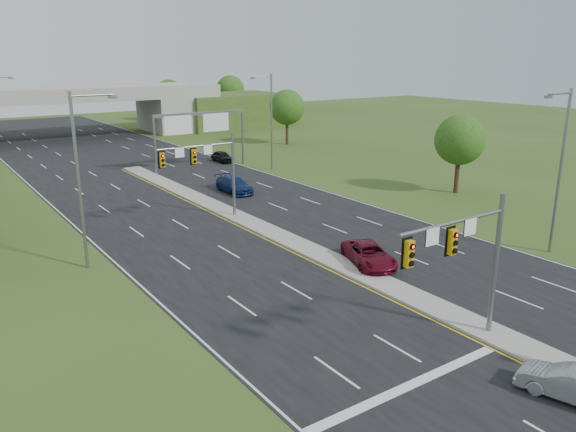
{
  "coord_description": "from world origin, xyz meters",
  "views": [
    {
      "loc": [
        -21.98,
        -14.71,
        13.02
      ],
      "look_at": [
        -2.19,
        13.95,
        3.0
      ],
      "focal_mm": 35.0,
      "sensor_mm": 36.0,
      "label": 1
    }
  ],
  "objects_px": {
    "signal_mast_near": "(468,251)",
    "car_silver": "(572,384)",
    "car_far_c": "(222,156)",
    "signal_mast_far": "(208,164)",
    "overpass": "(64,117)",
    "sign_gantry": "(199,125)",
    "car_far_b": "(234,185)",
    "car_far_a": "(369,255)"
  },
  "relations": [
    {
      "from": "signal_mast_near",
      "to": "car_far_b",
      "type": "relative_size",
      "value": 1.36
    },
    {
      "from": "car_far_b",
      "to": "signal_mast_near",
      "type": "bearing_deg",
      "value": -99.27
    },
    {
      "from": "signal_mast_far",
      "to": "car_far_b",
      "type": "bearing_deg",
      "value": 49.44
    },
    {
      "from": "sign_gantry",
      "to": "car_silver",
      "type": "height_order",
      "value": "sign_gantry"
    },
    {
      "from": "overpass",
      "to": "car_far_a",
      "type": "distance_m",
      "value": 69.93
    },
    {
      "from": "signal_mast_near",
      "to": "car_silver",
      "type": "height_order",
      "value": "signal_mast_near"
    },
    {
      "from": "car_silver",
      "to": "car_far_c",
      "type": "bearing_deg",
      "value": -120.93
    },
    {
      "from": "signal_mast_far",
      "to": "car_far_b",
      "type": "height_order",
      "value": "signal_mast_far"
    },
    {
      "from": "signal_mast_far",
      "to": "sign_gantry",
      "type": "relative_size",
      "value": 0.6
    },
    {
      "from": "signal_mast_near",
      "to": "car_far_a",
      "type": "distance_m",
      "value": 11.6
    },
    {
      "from": "car_silver",
      "to": "sign_gantry",
      "type": "bearing_deg",
      "value": -116.94
    },
    {
      "from": "signal_mast_near",
      "to": "car_far_c",
      "type": "xyz_separation_m",
      "value": [
        13.26,
        47.74,
        -4.03
      ]
    },
    {
      "from": "signal_mast_far",
      "to": "car_far_c",
      "type": "distance_m",
      "value": 26.63
    },
    {
      "from": "overpass",
      "to": "car_far_c",
      "type": "bearing_deg",
      "value": -71.21
    },
    {
      "from": "signal_mast_near",
      "to": "car_silver",
      "type": "bearing_deg",
      "value": -86.59
    },
    {
      "from": "overpass",
      "to": "sign_gantry",
      "type": "bearing_deg",
      "value": -79.21
    },
    {
      "from": "sign_gantry",
      "to": "car_far_b",
      "type": "relative_size",
      "value": 2.24
    },
    {
      "from": "signal_mast_near",
      "to": "signal_mast_far",
      "type": "relative_size",
      "value": 1.0
    },
    {
      "from": "overpass",
      "to": "car_far_a",
      "type": "relative_size",
      "value": 15.87
    },
    {
      "from": "signal_mast_near",
      "to": "sign_gantry",
      "type": "xyz_separation_m",
      "value": [
        8.95,
        44.99,
        0.51
      ]
    },
    {
      "from": "signal_mast_near",
      "to": "signal_mast_far",
      "type": "distance_m",
      "value": 25.0
    },
    {
      "from": "car_far_b",
      "to": "car_far_a",
      "type": "bearing_deg",
      "value": -94.91
    },
    {
      "from": "sign_gantry",
      "to": "car_far_b",
      "type": "height_order",
      "value": "sign_gantry"
    },
    {
      "from": "overpass",
      "to": "car_silver",
      "type": "distance_m",
      "value": 85.29
    },
    {
      "from": "sign_gantry",
      "to": "overpass",
      "type": "xyz_separation_m",
      "value": [
        -6.68,
        35.08,
        -1.69
      ]
    },
    {
      "from": "signal_mast_far",
      "to": "car_silver",
      "type": "height_order",
      "value": "signal_mast_far"
    },
    {
      "from": "sign_gantry",
      "to": "car_silver",
      "type": "distance_m",
      "value": 51.08
    },
    {
      "from": "car_far_a",
      "to": "car_far_c",
      "type": "bearing_deg",
      "value": 96.15
    },
    {
      "from": "signal_mast_near",
      "to": "overpass",
      "type": "relative_size",
      "value": 0.09
    },
    {
      "from": "car_far_a",
      "to": "signal_mast_near",
      "type": "bearing_deg",
      "value": -89.86
    },
    {
      "from": "signal_mast_far",
      "to": "sign_gantry",
      "type": "xyz_separation_m",
      "value": [
        8.95,
        19.99,
        0.51
      ]
    },
    {
      "from": "signal_mast_far",
      "to": "overpass",
      "type": "relative_size",
      "value": 0.09
    },
    {
      "from": "car_far_a",
      "to": "car_silver",
      "type": "bearing_deg",
      "value": -82.33
    },
    {
      "from": "signal_mast_near",
      "to": "signal_mast_far",
      "type": "height_order",
      "value": "same"
    },
    {
      "from": "signal_mast_near",
      "to": "sign_gantry",
      "type": "height_order",
      "value": "signal_mast_near"
    },
    {
      "from": "signal_mast_far",
      "to": "car_far_c",
      "type": "relative_size",
      "value": 1.77
    },
    {
      "from": "car_far_b",
      "to": "car_far_c",
      "type": "height_order",
      "value": "car_far_b"
    },
    {
      "from": "sign_gantry",
      "to": "signal_mast_near",
      "type": "bearing_deg",
      "value": -101.25
    },
    {
      "from": "sign_gantry",
      "to": "car_far_c",
      "type": "relative_size",
      "value": 2.92
    },
    {
      "from": "car_silver",
      "to": "overpass",
      "type": "bearing_deg",
      "value": -108.48
    },
    {
      "from": "signal_mast_far",
      "to": "overpass",
      "type": "distance_m",
      "value": 55.13
    },
    {
      "from": "overpass",
      "to": "car_silver",
      "type": "bearing_deg",
      "value": -91.32
    }
  ]
}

